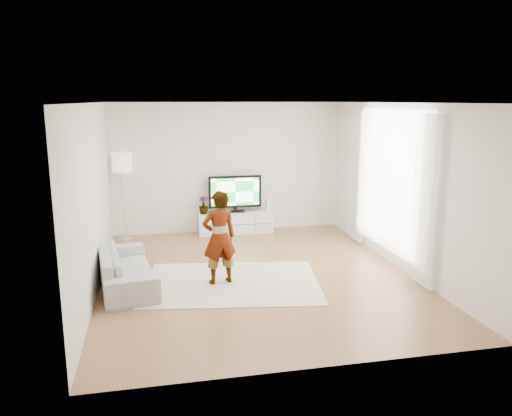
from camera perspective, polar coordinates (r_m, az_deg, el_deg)
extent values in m
plane|color=#A5704A|center=(8.34, -0.01, -7.69)|extent=(6.00, 6.00, 0.00)
plane|color=white|center=(7.84, -0.01, 11.94)|extent=(6.00, 6.00, 0.00)
cube|color=silver|center=(7.86, -18.16, 1.05)|extent=(0.02, 6.00, 2.80)
cube|color=silver|center=(8.82, 16.11, 2.35)|extent=(0.02, 6.00, 2.80)
cube|color=silver|center=(10.89, -3.26, 4.61)|extent=(5.00, 0.02, 2.80)
cube|color=silver|center=(5.14, 6.87, -4.11)|extent=(5.00, 0.02, 2.80)
cube|color=white|center=(9.06, 15.14, 2.98)|extent=(0.01, 2.60, 2.50)
cube|color=white|center=(7.92, 18.80, 0.73)|extent=(0.04, 0.70, 2.60)
cube|color=white|center=(10.21, 11.43, 3.59)|extent=(0.04, 0.70, 2.60)
cube|color=silver|center=(10.90, -2.36, -1.65)|extent=(1.62, 0.46, 0.46)
cube|color=black|center=(10.67, -2.16, -1.94)|extent=(1.57, 0.00, 0.01)
cube|color=black|center=(10.62, -4.31, -2.05)|extent=(0.01, 0.00, 0.40)
cube|color=black|center=(10.75, -0.03, -1.84)|extent=(0.01, 0.00, 0.40)
cube|color=black|center=(10.87, -2.40, -0.40)|extent=(0.41, 0.23, 0.02)
cube|color=black|center=(10.86, -2.40, -0.14)|extent=(0.08, 0.05, 0.08)
cube|color=black|center=(10.78, -2.42, 1.88)|extent=(1.15, 0.06, 0.70)
cube|color=green|center=(10.75, -2.39, 1.85)|extent=(1.04, 0.01, 0.59)
cube|color=white|center=(10.95, 1.28, 0.29)|extent=(0.08, 0.18, 0.24)
cube|color=#4CB2FF|center=(10.86, 1.39, 0.31)|extent=(0.01, 0.00, 0.13)
imported|color=#3F7238|center=(10.71, -6.01, 0.34)|extent=(0.26, 0.26, 0.38)
cube|color=beige|center=(8.00, -2.77, -8.53)|extent=(3.00, 2.36, 0.01)
imported|color=#334772|center=(7.78, -4.22, -3.37)|extent=(0.60, 0.45, 1.48)
imported|color=#AFB0AB|center=(8.08, -14.62, -6.60)|extent=(1.04, 2.06, 0.58)
cylinder|color=silver|center=(10.77, -14.60, -3.41)|extent=(0.31, 0.31, 0.02)
cylinder|color=silver|center=(10.60, -14.80, 0.29)|extent=(0.04, 0.04, 1.40)
cylinder|color=white|center=(10.46, -15.07, 5.09)|extent=(0.40, 0.40, 0.39)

